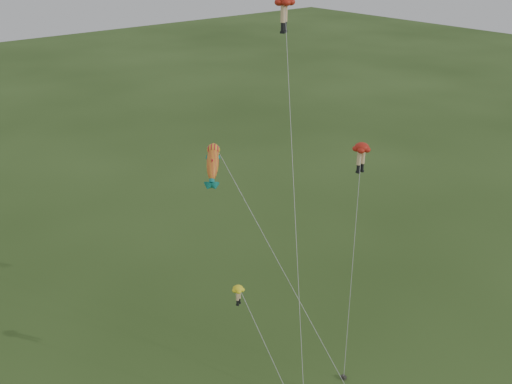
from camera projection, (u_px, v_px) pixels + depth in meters
ground at (308, 383)px, 40.05m from camera, size 300.00×300.00×0.00m
legs_kite_red_high at (284, 8)px, 41.66m from camera, size 9.99×13.55×24.69m
legs_kite_red_mid at (361, 155)px, 38.59m from camera, size 4.74×4.12×15.94m
legs_kite_yellow at (243, 299)px, 36.22m from camera, size 1.49×6.22×8.47m
fish_kite at (214, 163)px, 37.33m from camera, size 4.95×11.75×16.40m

